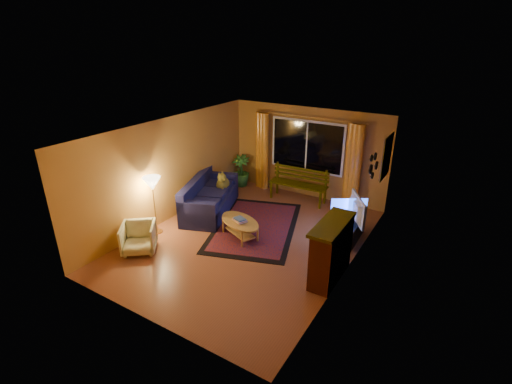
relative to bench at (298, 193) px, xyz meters
The scene contains 22 objects.
floor 2.51m from the bench, 90.09° to the right, with size 4.50×6.00×0.02m, color brown.
ceiling 3.37m from the bench, 90.09° to the right, with size 4.50×6.00×0.02m, color white.
wall_back 1.13m from the bench, 90.46° to the left, with size 4.50×0.02×2.50m, color #BD8234.
wall_left 3.52m from the bench, 132.21° to the right, with size 0.02×6.00×2.50m, color #BD8234.
wall_right 3.51m from the bench, 47.89° to the right, with size 0.02×6.00×2.50m, color #BD8234.
window 1.29m from the bench, 90.53° to the left, with size 2.00×0.02×1.30m, color black.
curtain_rod 2.05m from the bench, 90.58° to the left, with size 0.03×0.03×3.20m, color #BF8C3F.
curtain_left 1.66m from the bench, 164.16° to the left, with size 0.36×0.36×2.24m, color orange.
curtain_right 1.65m from the bench, 15.94° to the left, with size 0.36×0.36×2.24m, color orange.
bench is the anchor object (origin of this frame).
potted_plant 1.98m from the bench, behind, with size 0.53×0.53×0.95m, color #235B1E.
sofa 2.43m from the bench, 132.31° to the right, with size 0.94×2.19×0.88m, color #151540.
dog 2.09m from the bench, 140.59° to the right, with size 0.34×0.47×0.51m, color olive, non-canonical shape.
armchair 4.45m from the bench, 112.82° to the right, with size 0.67×0.63×0.69m, color #C8C68E.
floor_lamp 3.91m from the bench, 121.07° to the right, with size 0.23×0.23×1.35m, color #BF8C3F.
rug 1.93m from the bench, 95.98° to the right, with size 1.86×2.94×0.02m, color maroon.
coffee_table 2.53m from the bench, 95.31° to the right, with size 1.15×1.15×0.42m, color #B48338.
tv_console 2.31m from the bench, 33.70° to the right, with size 0.36×1.09×0.46m, color black.
television 2.37m from the bench, 33.70° to the right, with size 0.99×0.13×0.57m, color black.
fireplace 3.56m from the bench, 54.76° to the right, with size 0.40×1.20×1.10m, color maroon.
mirror_cluster 2.95m from the bench, 28.46° to the right, with size 0.06×0.60×0.56m, color black, non-canonical shape.
painting 2.63m from the bench, ahead, with size 0.04×0.76×0.96m, color #EC560C.
Camera 1 is at (3.91, -6.11, 4.24)m, focal length 26.00 mm.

